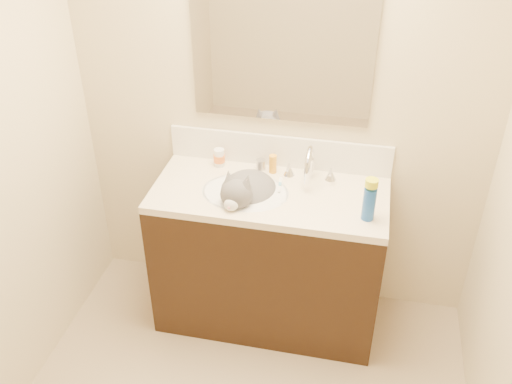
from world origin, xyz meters
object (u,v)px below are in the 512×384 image
at_px(vanity_cabinet, 269,259).
at_px(silver_jar, 261,165).
at_px(basin, 245,203).
at_px(cat, 247,195).
at_px(faucet, 309,167).
at_px(amber_bottle, 273,164).
at_px(pill_bottle, 219,158).
at_px(spray_can, 369,204).

xyz_separation_m(vanity_cabinet, silver_jar, (-0.09, 0.20, 0.48)).
distance_m(basin, cat, 0.05).
distance_m(faucet, silver_jar, 0.28).
bearing_deg(cat, amber_bottle, 74.13).
relative_size(vanity_cabinet, pill_bottle, 12.08).
distance_m(faucet, amber_bottle, 0.21).
xyz_separation_m(pill_bottle, amber_bottle, (0.30, -0.01, 0.00)).
bearing_deg(amber_bottle, pill_bottle, 178.50).
relative_size(basin, silver_jar, 7.69).
relative_size(cat, spray_can, 2.69).
bearing_deg(faucet, spray_can, -40.40).
xyz_separation_m(pill_bottle, spray_can, (0.81, -0.33, 0.03)).
distance_m(amber_bottle, spray_can, 0.61).
bearing_deg(vanity_cabinet, spray_can, -14.90).
distance_m(silver_jar, spray_can, 0.68).
bearing_deg(basin, cat, 73.95).
xyz_separation_m(vanity_cabinet, spray_can, (0.50, -0.13, 0.53)).
xyz_separation_m(vanity_cabinet, amber_bottle, (-0.02, 0.19, 0.50)).
bearing_deg(pill_bottle, cat, -46.83).
relative_size(silver_jar, spray_can, 0.35).
height_order(basin, cat, cat).
bearing_deg(spray_can, vanity_cabinet, 165.10).
distance_m(basin, silver_jar, 0.26).
bearing_deg(basin, spray_can, -9.40).
bearing_deg(cat, spray_can, -1.23).
xyz_separation_m(cat, pill_bottle, (-0.20, 0.21, 0.07)).
bearing_deg(pill_bottle, amber_bottle, -1.50).
bearing_deg(basin, vanity_cabinet, 14.04).
bearing_deg(amber_bottle, spray_can, -31.84).
relative_size(basin, faucet, 1.61).
bearing_deg(faucet, pill_bottle, 173.24).
height_order(cat, spray_can, cat).
bearing_deg(amber_bottle, vanity_cabinet, -84.11).
xyz_separation_m(vanity_cabinet, basin, (-0.12, -0.03, 0.38)).
bearing_deg(amber_bottle, cat, -115.26).
xyz_separation_m(vanity_cabinet, pill_bottle, (-0.32, 0.20, 0.50)).
xyz_separation_m(vanity_cabinet, cat, (-0.12, -0.02, 0.43)).
bearing_deg(silver_jar, amber_bottle, -12.71).
xyz_separation_m(silver_jar, amber_bottle, (0.07, -0.02, 0.02)).
height_order(basin, spray_can, spray_can).
height_order(vanity_cabinet, spray_can, spray_can).
bearing_deg(pill_bottle, vanity_cabinet, -31.78).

